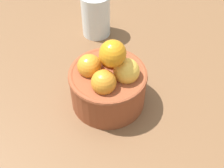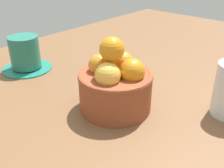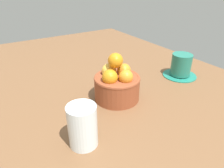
% 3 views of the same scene
% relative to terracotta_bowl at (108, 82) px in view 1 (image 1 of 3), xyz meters
% --- Properties ---
extents(ground_plane, '(1.57, 0.95, 0.04)m').
position_rel_terracotta_bowl_xyz_m(ground_plane, '(-0.00, -0.00, -0.07)').
color(ground_plane, brown).
extents(terracotta_bowl, '(0.13, 0.13, 0.14)m').
position_rel_terracotta_bowl_xyz_m(terracotta_bowl, '(0.00, 0.00, 0.00)').
color(terracotta_bowl, brown).
rests_on(terracotta_bowl, ground_plane).
extents(water_glass, '(0.06, 0.06, 0.10)m').
position_rel_terracotta_bowl_xyz_m(water_glass, '(-0.12, 0.16, -0.00)').
color(water_glass, silver).
rests_on(water_glass, ground_plane).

